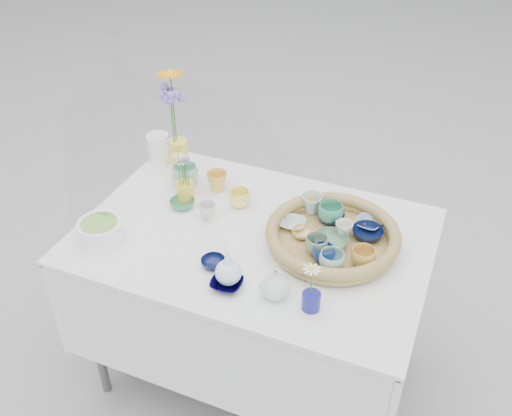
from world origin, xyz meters
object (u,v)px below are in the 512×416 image
at_px(display_table, 254,369).
at_px(tall_vase_yellow, 179,156).
at_px(bud_vase_seafoam, 275,284).
at_px(wicker_tray, 333,237).

distance_m(display_table, tall_vase_yellow, 0.99).
relative_size(display_table, bud_vase_seafoam, 12.42).
height_order(display_table, bud_vase_seafoam, bud_vase_seafoam).
xyz_separation_m(display_table, wicker_tray, (0.28, 0.05, 0.80)).
relative_size(display_table, wicker_tray, 2.66).
bearing_deg(tall_vase_yellow, display_table, -31.27).
xyz_separation_m(bud_vase_seafoam, tall_vase_yellow, (-0.64, 0.54, 0.02)).
height_order(bud_vase_seafoam, tall_vase_yellow, tall_vase_yellow).
height_order(wicker_tray, tall_vase_yellow, tall_vase_yellow).
bearing_deg(tall_vase_yellow, bud_vase_seafoam, -40.17).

